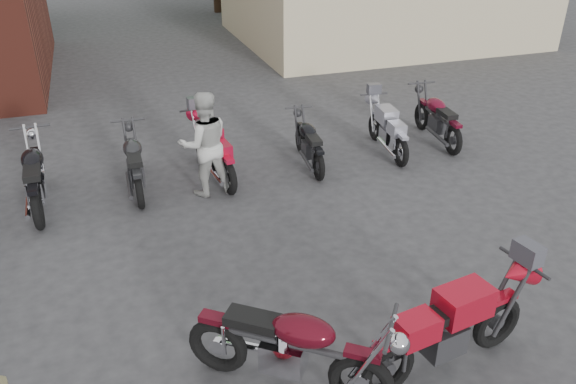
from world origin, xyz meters
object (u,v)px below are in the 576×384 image
object	(u,v)px
row_bike_3	(134,160)
row_bike_4	(213,148)
row_bike_5	(309,140)
sportbike	(451,324)
vintage_motorcycle	(291,343)
row_bike_2	(35,173)
row_bike_6	(388,127)
person_light	(205,144)
row_bike_7	(437,115)

from	to	relation	value
row_bike_3	row_bike_4	xyz separation A→B (m)	(1.45, 0.04, 0.03)
row_bike_5	sportbike	bearing A→B (deg)	-179.47
row_bike_3	vintage_motorcycle	bearing A→B (deg)	-167.24
row_bike_2	row_bike_6	distance (m)	6.74
vintage_motorcycle	person_light	xyz separation A→B (m)	(0.09, 4.81, 0.30)
sportbike	row_bike_4	size ratio (longest dim) A/B	1.06
vintage_motorcycle	row_bike_4	distance (m)	5.42
row_bike_2	row_bike_5	distance (m)	4.98
row_bike_2	row_bike_6	bearing A→B (deg)	-90.99
row_bike_2	row_bike_3	xyz separation A→B (m)	(1.65, 0.09, -0.05)
vintage_motorcycle	row_bike_7	world-z (taller)	vintage_motorcycle
row_bike_3	sportbike	bearing A→B (deg)	-151.96
vintage_motorcycle	row_bike_5	distance (m)	5.76
row_bike_2	row_bike_6	world-z (taller)	row_bike_2
person_light	row_bike_4	xyz separation A→B (m)	(0.26, 0.60, -0.34)
sportbike	row_bike_4	distance (m)	5.86
row_bike_3	row_bike_7	size ratio (longest dim) A/B	0.98
row_bike_7	sportbike	bearing A→B (deg)	154.53
vintage_motorcycle	row_bike_6	size ratio (longest dim) A/B	1.16
sportbike	person_light	distance (m)	5.36
vintage_motorcycle	row_bike_6	xyz separation A→B (m)	(3.99, 5.39, -0.09)
row_bike_2	row_bike_7	xyz separation A→B (m)	(8.03, 0.30, -0.04)
sportbike	row_bike_5	world-z (taller)	sportbike
sportbike	person_light	xyz separation A→B (m)	(-1.67, 5.09, 0.31)
row_bike_2	row_bike_3	size ratio (longest dim) A/B	1.09
sportbike	row_bike_4	bearing A→B (deg)	95.13
person_light	row_bike_2	world-z (taller)	person_light
row_bike_6	row_bike_7	bearing A→B (deg)	-76.31
person_light	vintage_motorcycle	bearing A→B (deg)	86.70
row_bike_2	person_light	bearing A→B (deg)	-101.28
row_bike_2	row_bike_5	world-z (taller)	row_bike_2
vintage_motorcycle	sportbike	size ratio (longest dim) A/B	1.02
sportbike	row_bike_5	bearing A→B (deg)	76.38
row_bike_4	row_bike_5	size ratio (longest dim) A/B	1.14
sportbike	row_bike_2	xyz separation A→B (m)	(-4.51, 5.55, -0.01)
row_bike_2	row_bike_4	distance (m)	3.10
row_bike_4	row_bike_6	xyz separation A→B (m)	(3.65, -0.02, -0.04)
person_light	row_bike_3	xyz separation A→B (m)	(-1.19, 0.56, -0.37)
row_bike_5	row_bike_7	world-z (taller)	row_bike_7
vintage_motorcycle	row_bike_2	distance (m)	5.95
person_light	row_bike_5	xyz separation A→B (m)	(2.14, 0.50, -0.42)
person_light	row_bike_5	distance (m)	2.24
row_bike_2	row_bike_5	xyz separation A→B (m)	(4.98, 0.04, -0.10)
vintage_motorcycle	row_bike_4	xyz separation A→B (m)	(0.35, 5.41, -0.05)
row_bike_4	sportbike	bearing A→B (deg)	-172.94
row_bike_5	row_bike_6	xyz separation A→B (m)	(1.76, 0.08, 0.03)
person_light	row_bike_7	size ratio (longest dim) A/B	0.93
row_bike_3	row_bike_4	world-z (taller)	row_bike_4
row_bike_7	row_bike_5	bearing A→B (deg)	100.55
person_light	row_bike_6	world-z (taller)	person_light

